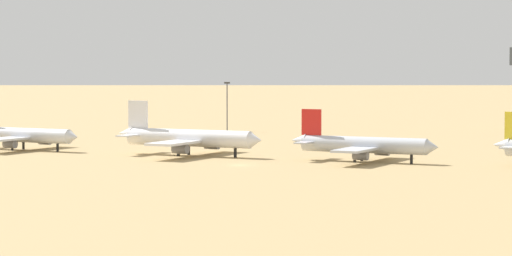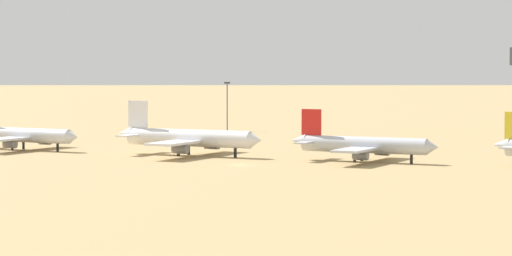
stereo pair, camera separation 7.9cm
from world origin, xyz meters
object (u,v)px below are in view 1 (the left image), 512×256
at_px(parked_jet_white_2, 188,138).
at_px(parked_jet_orange_1, 21,135).
at_px(parked_jet_red_3, 363,145).
at_px(light_pole_mid, 227,102).

bearing_deg(parked_jet_white_2, parked_jet_orange_1, -175.59).
distance_m(parked_jet_red_3, light_pole_mid, 114.61).
xyz_separation_m(parked_jet_white_2, light_pole_mid, (-33.27, 88.18, 4.62)).
relative_size(parked_jet_orange_1, parked_jet_red_3, 1.00).
bearing_deg(light_pole_mid, parked_jet_white_2, -69.33).
bearing_deg(parked_jet_red_3, light_pole_mid, 131.92).
bearing_deg(parked_jet_white_2, parked_jet_red_3, 3.55).
bearing_deg(parked_jet_orange_1, parked_jet_red_3, 5.36).
height_order(parked_jet_white_2, light_pole_mid, light_pole_mid).
relative_size(parked_jet_red_3, light_pole_mid, 2.23).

